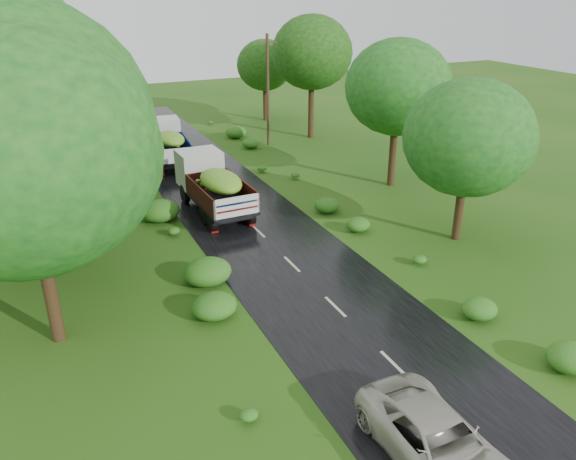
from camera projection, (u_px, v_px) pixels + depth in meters
ground at (394, 365)px, 18.67m from camera, size 120.00×120.00×0.00m
road at (323, 295)px, 22.81m from camera, size 6.50×80.00×0.02m
road_lines at (312, 284)px, 23.64m from camera, size 0.12×69.60×0.00m
truck_near at (212, 182)px, 30.69m from camera, size 2.60×6.90×2.87m
truck_far at (168, 141)px, 39.03m from camera, size 2.87×6.64×2.71m
car at (437, 442)px, 14.57m from camera, size 2.34×5.06×1.41m
utility_pole at (268, 90)px, 42.20m from camera, size 1.45×0.24×8.26m
trees_left at (7, 83)px, 28.72m from camera, size 6.34×33.41×10.23m
trees_right at (348, 80)px, 37.23m from camera, size 6.02×31.40×8.28m
shrubs at (244, 212)px, 30.14m from camera, size 11.90×44.00×0.70m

